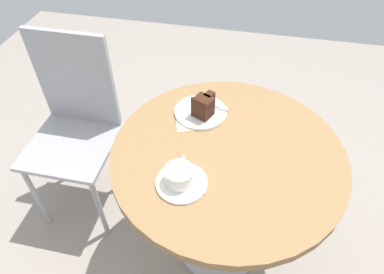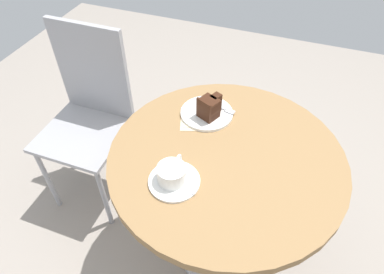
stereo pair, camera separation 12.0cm
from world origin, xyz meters
name	(u,v)px [view 1 (the left image)]	position (x,y,z in m)	size (l,w,h in m)	color
ground_plane	(218,246)	(0.00, 0.00, -0.01)	(4.40, 4.40, 0.01)	gray
cafe_table	(226,171)	(0.00, 0.00, 0.58)	(0.83, 0.83, 0.69)	olive
saucer	(182,183)	(-0.17, 0.13, 0.70)	(0.17, 0.17, 0.01)	white
coffee_cup	(179,175)	(-0.17, 0.14, 0.73)	(0.13, 0.09, 0.06)	white
teaspoon	(201,184)	(-0.17, 0.06, 0.71)	(0.10, 0.05, 0.00)	#B7B7BC
cake_plate	(201,112)	(0.18, 0.13, 0.70)	(0.21, 0.21, 0.01)	white
cake_slice	(204,106)	(0.16, 0.12, 0.75)	(0.10, 0.09, 0.09)	#381E14
fork	(214,106)	(0.22, 0.09, 0.71)	(0.04, 0.16, 0.00)	#B7B7BC
napkin	(192,118)	(0.15, 0.16, 0.70)	(0.18, 0.17, 0.00)	beige
cafe_chair	(75,117)	(0.21, 0.72, 0.54)	(0.38, 0.38, 0.92)	#9E9EA3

